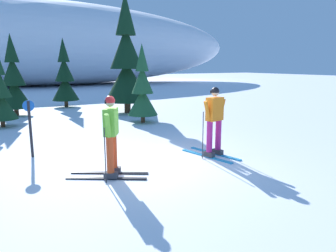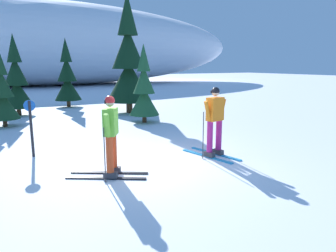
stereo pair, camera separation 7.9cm
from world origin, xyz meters
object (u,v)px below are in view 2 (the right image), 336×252
pine_tree_left (2,94)px  pine_tree_right (144,90)px  pine_tree_center_left (16,82)px  trail_marker_post (31,125)px  skier_lime_jacket (111,135)px  pine_tree_far_right (128,64)px  skier_orange_jacket (215,120)px  pine_tree_center_right (67,78)px

pine_tree_left → pine_tree_right: pine_tree_right is taller
pine_tree_center_left → trail_marker_post: 7.55m
skier_lime_jacket → pine_tree_center_left: (-1.03, 9.91, 0.65)m
pine_tree_far_right → trail_marker_post: 7.86m
pine_tree_left → trail_marker_post: bearing=-84.7°
skier_orange_jacket → pine_tree_right: bearing=84.7°
pine_tree_left → pine_tree_center_left: size_ratio=0.81×
pine_tree_left → trail_marker_post: (0.45, -4.83, -0.42)m
pine_tree_left → pine_tree_center_right: bearing=54.1°
pine_tree_center_left → pine_tree_right: 6.25m
pine_tree_far_right → pine_tree_left: bearing=-170.0°
pine_tree_left → skier_orange_jacket: bearing=-57.4°
skier_lime_jacket → pine_tree_left: (-1.73, 7.22, 0.35)m
skier_orange_jacket → pine_tree_center_left: pine_tree_center_left is taller
pine_tree_center_left → pine_tree_left: bearing=-104.6°
pine_tree_right → skier_lime_jacket: bearing=-121.4°
pine_tree_right → pine_tree_left: bearing=160.2°
skier_lime_jacket → pine_tree_far_right: size_ratio=0.31×
skier_orange_jacket → pine_tree_far_right: 8.25m
skier_orange_jacket → pine_tree_right: size_ratio=0.57×
skier_lime_jacket → pine_tree_center_right: (1.66, 11.91, 0.67)m
skier_orange_jacket → pine_tree_far_right: size_ratio=0.32×
skier_orange_jacket → pine_tree_right: pine_tree_right is taller
pine_tree_right → pine_tree_far_right: size_ratio=0.56×
pine_tree_left → pine_tree_far_right: 5.72m
pine_tree_center_right → trail_marker_post: (-2.95, -9.52, -0.74)m
skier_lime_jacket → pine_tree_right: (3.30, 5.41, 0.42)m
pine_tree_far_right → trail_marker_post: (-5.08, -5.81, -1.53)m
skier_lime_jacket → trail_marker_post: 2.72m
skier_lime_jacket → pine_tree_right: 6.35m
skier_orange_jacket → pine_tree_left: size_ratio=0.60×
pine_tree_left → pine_tree_right: (5.03, -1.81, 0.07)m
skier_orange_jacket → skier_lime_jacket: bearing=-177.3°
pine_tree_center_right → trail_marker_post: pine_tree_center_right is taller
skier_orange_jacket → pine_tree_center_right: pine_tree_center_right is taller
pine_tree_center_right → pine_tree_far_right: size_ratio=0.67×
pine_tree_left → pine_tree_right: size_ratio=0.95×
pine_tree_left → pine_tree_center_left: (0.70, 2.69, 0.30)m
skier_lime_jacket → pine_tree_center_left: 9.98m
pine_tree_center_right → pine_tree_far_right: 4.35m
skier_lime_jacket → skier_orange_jacket: 2.81m
pine_tree_left → pine_tree_right: 5.35m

